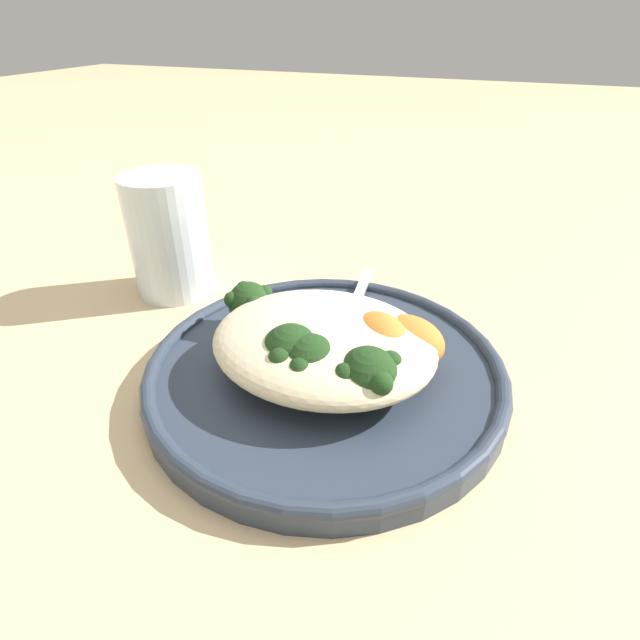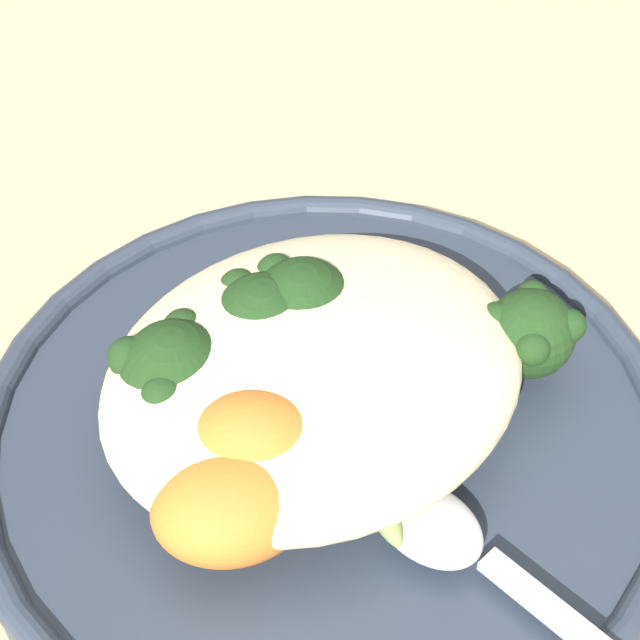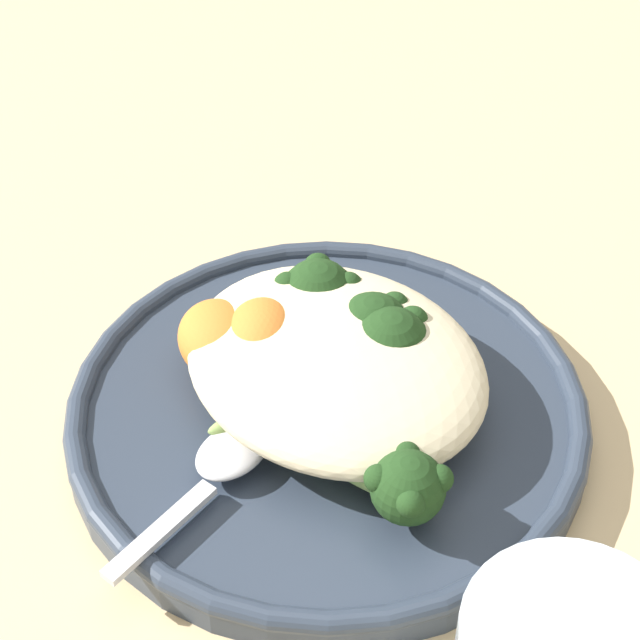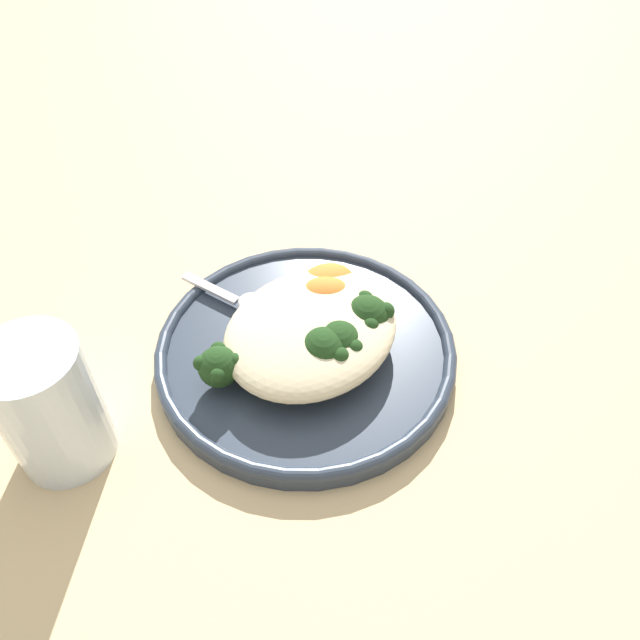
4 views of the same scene
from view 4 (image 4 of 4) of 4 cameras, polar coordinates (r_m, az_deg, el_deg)
ground_plane at (r=0.58m, az=-2.48°, el=-3.49°), size 4.00×4.00×0.00m
plate at (r=0.57m, az=-1.31°, el=-2.75°), size 0.27×0.27×0.02m
quinoa_mound at (r=0.54m, az=-0.84°, el=-0.98°), size 0.16×0.14×0.04m
broccoli_stalk_0 at (r=0.54m, az=-7.86°, el=-3.22°), size 0.11×0.04×0.04m
broccoli_stalk_1 at (r=0.54m, az=-5.70°, el=-2.53°), size 0.10×0.04×0.03m
broccoli_stalk_2 at (r=0.53m, az=-2.06°, el=-3.34°), size 0.07×0.09×0.03m
broccoli_stalk_3 at (r=0.53m, az=-0.26°, el=-2.42°), size 0.06×0.12×0.04m
broccoli_stalk_4 at (r=0.54m, az=0.86°, el=-1.82°), size 0.04×0.11×0.04m
broccoli_stalk_5 at (r=0.56m, az=3.38°, el=0.21°), size 0.07×0.10×0.04m
sweet_potato_chunk_0 at (r=0.57m, az=-1.28°, el=1.49°), size 0.04×0.05×0.03m
sweet_potato_chunk_1 at (r=0.57m, az=0.69°, el=1.75°), size 0.07×0.07×0.04m
sweet_potato_chunk_2 at (r=0.59m, az=0.62°, el=3.28°), size 0.07×0.06×0.03m
spoon at (r=0.59m, az=-6.41°, el=1.68°), size 0.03×0.11×0.01m
water_glass at (r=0.51m, az=-23.54°, el=-7.23°), size 0.08×0.08×0.12m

